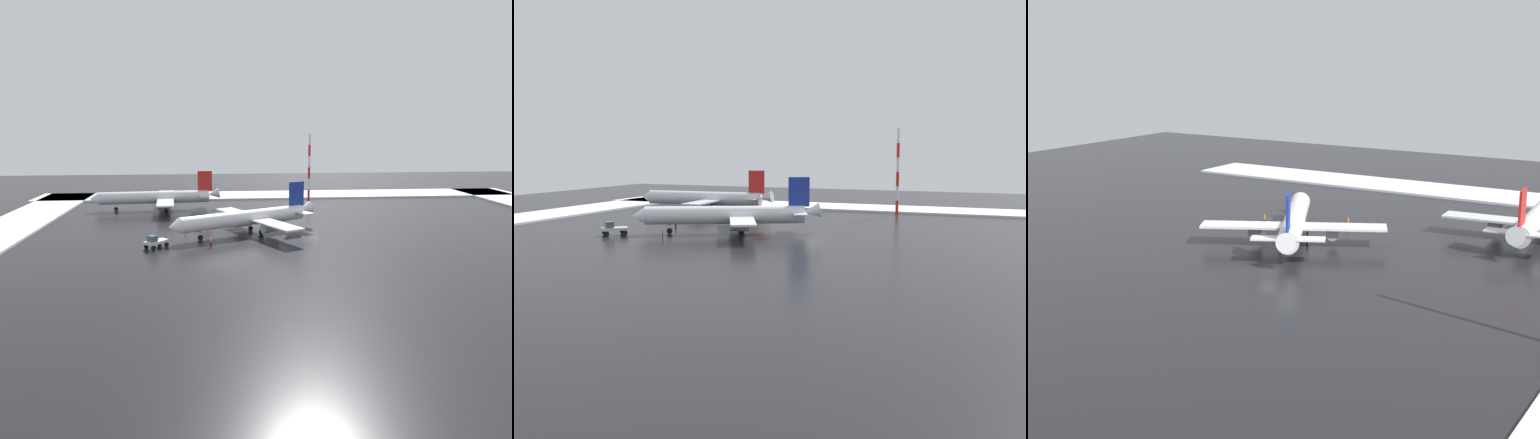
% 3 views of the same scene
% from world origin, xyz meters
% --- Properties ---
extents(ground_plane, '(240.00, 240.00, 0.00)m').
position_xyz_m(ground_plane, '(0.00, 0.00, 0.00)').
color(ground_plane, black).
extents(snow_bank_far, '(152.00, 16.00, 0.46)m').
position_xyz_m(snow_bank_far, '(0.00, -50.00, 0.23)').
color(snow_bank_far, white).
rests_on(snow_bank_far, ground_plane).
extents(snow_bank_right, '(14.00, 116.00, 0.46)m').
position_xyz_m(snow_bank_right, '(67.00, 0.00, 0.23)').
color(snow_bank_right, white).
rests_on(snow_bank_right, ground_plane).
extents(airplane_foreground_jet, '(32.01, 27.27, 10.26)m').
position_xyz_m(airplane_foreground_jet, '(15.06, 4.74, 3.39)').
color(airplane_foreground_jet, white).
rests_on(airplane_foreground_jet, ground_plane).
extents(airplane_far_rear, '(34.40, 28.56, 10.21)m').
position_xyz_m(airplane_far_rear, '(36.86, -26.82, 3.37)').
color(airplane_far_rear, silver).
rests_on(airplane_far_rear, ground_plane).
extents(pushback_tug, '(4.73, 4.88, 2.50)m').
position_xyz_m(pushback_tug, '(33.08, 15.38, 1.28)').
color(pushback_tug, silver).
rests_on(pushback_tug, ground_plane).
extents(ground_crew_by_nose_gear, '(0.36, 0.36, 1.71)m').
position_xyz_m(ground_crew_by_nose_gear, '(28.17, 2.11, 0.97)').
color(ground_crew_by_nose_gear, black).
rests_on(ground_crew_by_nose_gear, ground_plane).
extents(ground_crew_beside_wing, '(0.36, 0.36, 1.71)m').
position_xyz_m(ground_crew_beside_wing, '(22.73, 15.38, 0.97)').
color(ground_crew_beside_wing, black).
rests_on(ground_crew_beside_wing, ground_plane).
extents(antenna_mast, '(0.70, 0.70, 19.91)m').
position_xyz_m(antenna_mast, '(-6.52, -39.11, 9.96)').
color(antenna_mast, red).
rests_on(antenna_mast, ground_plane).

